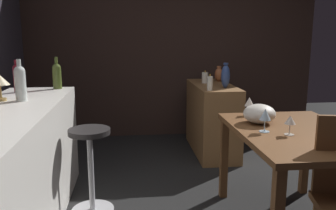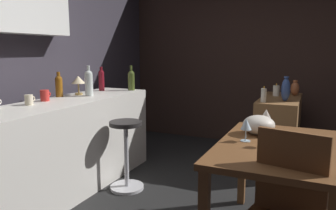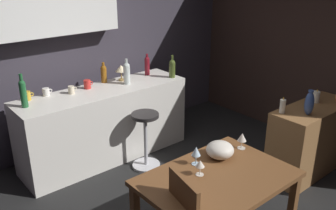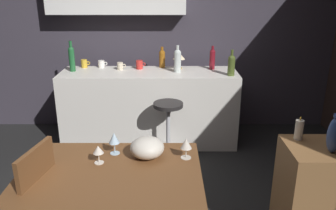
{
  "view_description": "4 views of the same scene",
  "coord_description": "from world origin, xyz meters",
  "px_view_note": "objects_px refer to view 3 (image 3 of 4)",
  "views": [
    {
      "loc": [
        -2.3,
        0.68,
        1.4
      ],
      "look_at": [
        0.18,
        0.41,
        0.9
      ],
      "focal_mm": 37.55,
      "sensor_mm": 36.0,
      "label": 1
    },
    {
      "loc": [
        -2.3,
        -0.65,
        1.37
      ],
      "look_at": [
        0.32,
        0.54,
        0.89
      ],
      "focal_mm": 34.71,
      "sensor_mm": 36.0,
      "label": 2
    },
    {
      "loc": [
        -1.95,
        -2.13,
        2.34
      ],
      "look_at": [
        0.32,
        0.57,
        0.93
      ],
      "focal_mm": 39.21,
      "sensor_mm": 36.0,
      "label": 3
    },
    {
      "loc": [
        0.33,
        -2.47,
        1.92
      ],
      "look_at": [
        0.35,
        0.54,
        0.84
      ],
      "focal_mm": 36.95,
      "sensor_mm": 36.0,
      "label": 4
    }
  ],
  "objects_px": {
    "cup_cream": "(71,90)",
    "counter_lamp": "(121,69)",
    "wine_glass_right": "(242,138)",
    "wine_bottle_clear": "(127,72)",
    "cup_mustard": "(27,96)",
    "bar_stool": "(146,139)",
    "cup_white": "(46,92)",
    "wine_bottle_olive": "(172,68)",
    "vase_ceramic_blue": "(309,103)",
    "wine_glass_center": "(196,152)",
    "cup_red": "(87,84)",
    "wine_bottle_ruby": "(147,65)",
    "pillar_candle_tall": "(316,97)",
    "sideboard_cabinet": "(310,140)",
    "wine_bottle_amber": "(104,73)",
    "pillar_candle_short": "(283,106)",
    "fruit_bowl": "(220,150)",
    "wine_bottle_green": "(23,92)",
    "dining_table": "(217,186)",
    "wine_glass_left": "(200,164)"
  },
  "relations": [
    {
      "from": "fruit_bowl",
      "to": "wine_bottle_clear",
      "type": "bearing_deg",
      "value": 81.8
    },
    {
      "from": "wine_glass_right",
      "to": "vase_ceramic_blue",
      "type": "distance_m",
      "value": 0.99
    },
    {
      "from": "cup_mustard",
      "to": "counter_lamp",
      "type": "xyz_separation_m",
      "value": [
        1.17,
        -0.08,
        0.1
      ]
    },
    {
      "from": "wine_glass_left",
      "to": "counter_lamp",
      "type": "relative_size",
      "value": 0.64
    },
    {
      "from": "cup_red",
      "to": "pillar_candle_tall",
      "type": "distance_m",
      "value": 2.66
    },
    {
      "from": "wine_glass_center",
      "to": "cup_mustard",
      "type": "xyz_separation_m",
      "value": [
        -0.66,
        1.97,
        0.09
      ]
    },
    {
      "from": "cup_white",
      "to": "wine_bottle_ruby",
      "type": "bearing_deg",
      "value": -3.6
    },
    {
      "from": "wine_bottle_olive",
      "to": "wine_bottle_amber",
      "type": "bearing_deg",
      "value": 153.69
    },
    {
      "from": "wine_bottle_clear",
      "to": "counter_lamp",
      "type": "height_order",
      "value": "wine_bottle_clear"
    },
    {
      "from": "bar_stool",
      "to": "cup_white",
      "type": "height_order",
      "value": "cup_white"
    },
    {
      "from": "wine_bottle_clear",
      "to": "cup_mustard",
      "type": "relative_size",
      "value": 2.9
    },
    {
      "from": "wine_bottle_amber",
      "to": "cup_white",
      "type": "bearing_deg",
      "value": -179.83
    },
    {
      "from": "bar_stool",
      "to": "wine_bottle_olive",
      "type": "distance_m",
      "value": 1.04
    },
    {
      "from": "wine_glass_right",
      "to": "pillar_candle_tall",
      "type": "relative_size",
      "value": 0.97
    },
    {
      "from": "cup_red",
      "to": "wine_glass_left",
      "type": "bearing_deg",
      "value": -93.52
    },
    {
      "from": "wine_bottle_green",
      "to": "counter_lamp",
      "type": "height_order",
      "value": "wine_bottle_green"
    },
    {
      "from": "bar_stool",
      "to": "cup_white",
      "type": "bearing_deg",
      "value": 138.07
    },
    {
      "from": "cup_white",
      "to": "counter_lamp",
      "type": "relative_size",
      "value": 0.55
    },
    {
      "from": "wine_glass_right",
      "to": "wine_glass_center",
      "type": "distance_m",
      "value": 0.52
    },
    {
      "from": "cup_white",
      "to": "fruit_bowl",
      "type": "bearing_deg",
      "value": -71.45
    },
    {
      "from": "wine_bottle_clear",
      "to": "counter_lamp",
      "type": "xyz_separation_m",
      "value": [
        0.02,
        0.16,
        0.0
      ]
    },
    {
      "from": "sideboard_cabinet",
      "to": "counter_lamp",
      "type": "xyz_separation_m",
      "value": [
        -1.26,
        1.96,
        0.64
      ]
    },
    {
      "from": "wine_bottle_olive",
      "to": "wine_bottle_clear",
      "type": "height_order",
      "value": "wine_bottle_clear"
    },
    {
      "from": "sideboard_cabinet",
      "to": "counter_lamp",
      "type": "height_order",
      "value": "counter_lamp"
    },
    {
      "from": "dining_table",
      "to": "cup_red",
      "type": "bearing_deg",
      "value": 89.13
    },
    {
      "from": "sideboard_cabinet",
      "to": "bar_stool",
      "type": "relative_size",
      "value": 1.59
    },
    {
      "from": "bar_stool",
      "to": "cup_red",
      "type": "height_order",
      "value": "cup_red"
    },
    {
      "from": "sideboard_cabinet",
      "to": "counter_lamp",
      "type": "distance_m",
      "value": 2.41
    },
    {
      "from": "bar_stool",
      "to": "wine_glass_center",
      "type": "xyz_separation_m",
      "value": [
        -0.39,
        -1.23,
        0.49
      ]
    },
    {
      "from": "wine_bottle_ruby",
      "to": "cup_white",
      "type": "xyz_separation_m",
      "value": [
        -1.36,
        0.09,
        -0.09
      ]
    },
    {
      "from": "wine_glass_left",
      "to": "wine_bottle_clear",
      "type": "xyz_separation_m",
      "value": [
        0.59,
        1.88,
        0.21
      ]
    },
    {
      "from": "dining_table",
      "to": "cup_white",
      "type": "distance_m",
      "value": 2.29
    },
    {
      "from": "wine_bottle_green",
      "to": "pillar_candle_tall",
      "type": "relative_size",
      "value": 2.32
    },
    {
      "from": "wine_glass_right",
      "to": "wine_bottle_clear",
      "type": "xyz_separation_m",
      "value": [
        -0.02,
        1.81,
        0.2
      ]
    },
    {
      "from": "bar_stool",
      "to": "cup_red",
      "type": "relative_size",
      "value": 5.93
    },
    {
      "from": "wine_bottle_green",
      "to": "pillar_candle_short",
      "type": "xyz_separation_m",
      "value": [
        2.1,
        -1.71,
        -0.17
      ]
    },
    {
      "from": "wine_glass_right",
      "to": "wine_glass_center",
      "type": "bearing_deg",
      "value": 172.64
    },
    {
      "from": "cup_red",
      "to": "wine_bottle_olive",
      "type": "bearing_deg",
      "value": -16.35
    },
    {
      "from": "cup_cream",
      "to": "counter_lamp",
      "type": "distance_m",
      "value": 0.72
    },
    {
      "from": "wine_bottle_olive",
      "to": "pillar_candle_tall",
      "type": "xyz_separation_m",
      "value": [
        0.8,
        -1.58,
        -0.15
      ]
    },
    {
      "from": "pillar_candle_short",
      "to": "cup_white",
      "type": "bearing_deg",
      "value": 133.2
    },
    {
      "from": "cup_cream",
      "to": "vase_ceramic_blue",
      "type": "relative_size",
      "value": 0.38
    },
    {
      "from": "cup_cream",
      "to": "pillar_candle_tall",
      "type": "distance_m",
      "value": 2.8
    },
    {
      "from": "vase_ceramic_blue",
      "to": "sideboard_cabinet",
      "type": "bearing_deg",
      "value": 14.97
    },
    {
      "from": "bar_stool",
      "to": "cup_white",
      "type": "distance_m",
      "value": 1.25
    },
    {
      "from": "sideboard_cabinet",
      "to": "bar_stool",
      "type": "distance_m",
      "value": 1.9
    },
    {
      "from": "cup_cream",
      "to": "counter_lamp",
      "type": "relative_size",
      "value": 0.52
    },
    {
      "from": "wine_bottle_ruby",
      "to": "wine_bottle_olive",
      "type": "distance_m",
      "value": 0.35
    },
    {
      "from": "wine_bottle_olive",
      "to": "vase_ceramic_blue",
      "type": "distance_m",
      "value": 1.77
    },
    {
      "from": "vase_ceramic_blue",
      "to": "wine_glass_right",
      "type": "bearing_deg",
      "value": 176.08
    }
  ]
}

